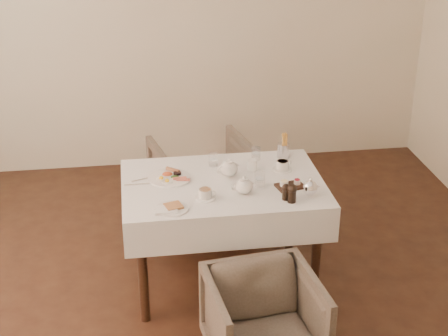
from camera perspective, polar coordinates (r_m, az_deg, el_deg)
name	(u,v)px	position (r m, az deg, el deg)	size (l,w,h in m)	color
table	(223,199)	(4.41, -0.09, -2.56)	(1.28, 0.88, 0.75)	black
armchair_near	(264,322)	(3.93, 3.34, -12.69)	(0.60, 0.62, 0.56)	#4D4438
armchair_far	(204,183)	(5.29, -1.64, -1.27)	(0.72, 0.74, 0.67)	#4D4438
breakfast_plate	(170,177)	(4.42, -4.54, -0.75)	(0.27, 0.27, 0.03)	white
side_plate	(171,209)	(4.04, -4.46, -3.40)	(0.20, 0.20, 0.02)	white
teapot_centre	(229,167)	(4.41, 0.40, 0.05)	(0.16, 0.12, 0.13)	white
teapot_front	(244,185)	(4.19, 1.67, -1.42)	(0.15, 0.12, 0.12)	white
creamer	(252,165)	(4.50, 2.36, 0.25)	(0.06, 0.06, 0.07)	white
teacup_near	(205,194)	(4.15, -1.57, -2.18)	(0.13, 0.13, 0.06)	white
teacup_far	(282,166)	(4.53, 4.88, 0.19)	(0.13, 0.13, 0.06)	white
glass_left	(213,160)	(4.57, -0.90, 0.71)	(0.06, 0.06, 0.09)	silver
glass_mid	(260,179)	(4.30, 2.99, -0.91)	(0.07, 0.07, 0.09)	silver
glass_right	(256,153)	(4.66, 2.67, 1.22)	(0.06, 0.06, 0.09)	silver
condiment_board	(290,185)	(4.31, 5.48, -1.43)	(0.19, 0.15, 0.04)	black
pepper_mill_left	(286,192)	(4.14, 5.15, -1.98)	(0.05, 0.05, 0.10)	black
pepper_mill_right	(292,193)	(4.11, 5.67, -2.09)	(0.06, 0.06, 0.12)	black
silver_pot	(310,187)	(4.20, 7.17, -1.56)	(0.11, 0.09, 0.12)	white
fries_cup	(283,146)	(4.70, 4.94, 1.79)	(0.08, 0.08, 0.18)	silver
cutlery_fork	(146,178)	(4.43, -6.50, -0.87)	(0.02, 0.20, 0.00)	silver
cutlery_knife	(139,184)	(4.36, -7.11, -1.35)	(0.01, 0.18, 0.00)	silver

